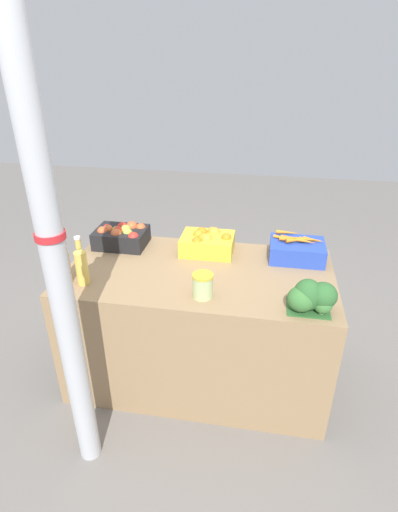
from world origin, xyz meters
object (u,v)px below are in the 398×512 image
(broccoli_pile, at_px, (312,297))
(juice_bottle_amber, at_px, (65,264))
(support_pole, at_px, (50,236))
(carrot_crate, at_px, (297,250))
(orange_crate, at_px, (207,242))
(pickle_jar, at_px, (203,285))
(apple_crate, at_px, (122,235))
(juice_bottle_golden, at_px, (81,265))

(broccoli_pile, distance_m, juice_bottle_amber, 1.38)
(support_pole, relative_size, carrot_crate, 7.87)
(orange_crate, distance_m, carrot_crate, 0.58)
(juice_bottle_amber, distance_m, pickle_jar, 0.81)
(juice_bottle_amber, height_order, pickle_jar, juice_bottle_amber)
(support_pole, bearing_deg, pickle_jar, 38.95)
(apple_crate, bearing_deg, pickle_jar, -39.37)
(apple_crate, distance_m, pickle_jar, 0.84)
(juice_bottle_amber, distance_m, juice_bottle_golden, 0.10)
(carrot_crate, distance_m, juice_bottle_golden, 1.33)
(juice_bottle_golden, bearing_deg, pickle_jar, -1.43)
(apple_crate, xyz_separation_m, pickle_jar, (0.65, -0.54, -0.00))
(carrot_crate, xyz_separation_m, juice_bottle_amber, (-1.33, -0.52, 0.05))
(orange_crate, relative_size, juice_bottle_golden, 1.15)
(broccoli_pile, distance_m, juice_bottle_golden, 1.27)
(pickle_jar, bearing_deg, juice_bottle_amber, 178.75)
(broccoli_pile, height_order, pickle_jar, broccoli_pile)
(support_pole, xyz_separation_m, juice_bottle_amber, (-0.24, 0.47, -0.41))
(carrot_crate, bearing_deg, juice_bottle_golden, -156.94)
(broccoli_pile, relative_size, juice_bottle_amber, 0.88)
(apple_crate, height_order, orange_crate, apple_crate)
(apple_crate, distance_m, broccoli_pile, 1.35)
(orange_crate, bearing_deg, juice_bottle_golden, -140.95)
(carrot_crate, xyz_separation_m, broccoli_pile, (0.05, -0.58, 0.02))
(juice_bottle_amber, height_order, juice_bottle_golden, juice_bottle_golden)
(orange_crate, xyz_separation_m, juice_bottle_golden, (-0.64, -0.52, 0.05))
(carrot_crate, height_order, pickle_jar, carrot_crate)
(support_pole, height_order, juice_bottle_golden, support_pole)
(apple_crate, distance_m, carrot_crate, 1.17)
(carrot_crate, relative_size, pickle_jar, 2.47)
(juice_bottle_amber, bearing_deg, juice_bottle_golden, 0.00)
(juice_bottle_golden, bearing_deg, support_pole, -73.63)
(juice_bottle_golden, xyz_separation_m, pickle_jar, (0.70, -0.02, -0.05))
(orange_crate, relative_size, carrot_crate, 1.00)
(support_pole, height_order, juice_bottle_amber, support_pole)
(broccoli_pile, bearing_deg, juice_bottle_amber, 177.42)
(juice_bottle_amber, relative_size, juice_bottle_golden, 0.95)
(apple_crate, distance_m, juice_bottle_golden, 0.52)
(apple_crate, height_order, juice_bottle_amber, juice_bottle_amber)
(orange_crate, bearing_deg, broccoli_pile, -42.80)
(carrot_crate, bearing_deg, pickle_jar, -134.14)
(pickle_jar, bearing_deg, juice_bottle_golden, 178.57)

